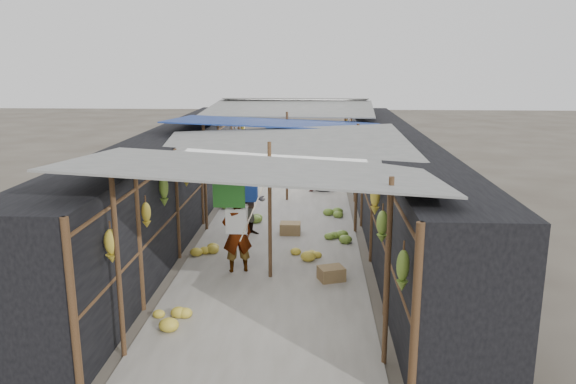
% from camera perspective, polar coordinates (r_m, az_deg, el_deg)
% --- Properties ---
extents(ground, '(80.00, 80.00, 0.00)m').
position_cam_1_polar(ground, '(8.10, -3.61, -16.62)').
color(ground, '#6B6356').
rests_on(ground, ground).
extents(aisle_slab, '(3.60, 16.00, 0.02)m').
position_cam_1_polar(aisle_slab, '(14.09, -0.64, -3.31)').
color(aisle_slab, '#9E998E').
rests_on(aisle_slab, ground).
extents(stall_left, '(1.40, 15.00, 2.30)m').
position_cam_1_polar(stall_left, '(14.23, -11.58, 1.32)').
color(stall_left, black).
rests_on(stall_left, ground).
extents(stall_right, '(1.40, 15.00, 2.30)m').
position_cam_1_polar(stall_right, '(13.90, 10.53, 1.09)').
color(stall_right, black).
rests_on(stall_right, ground).
extents(crate_near, '(0.55, 0.50, 0.27)m').
position_cam_1_polar(crate_near, '(10.61, 4.42, -8.30)').
color(crate_near, olive).
rests_on(crate_near, ground).
extents(crate_mid, '(0.48, 0.39, 0.29)m').
position_cam_1_polar(crate_mid, '(13.27, 0.23, -3.75)').
color(crate_mid, olive).
rests_on(crate_mid, ground).
extents(crate_back, '(0.44, 0.37, 0.27)m').
position_cam_1_polar(crate_back, '(17.47, -3.98, 0.36)').
color(crate_back, olive).
rests_on(crate_back, ground).
extents(black_basin, '(0.59, 0.59, 0.18)m').
position_cam_1_polar(black_basin, '(17.77, 3.62, 0.43)').
color(black_basin, black).
rests_on(black_basin, ground).
extents(vendor_elderly, '(0.65, 0.51, 1.55)m').
position_cam_1_polar(vendor_elderly, '(10.84, -5.19, -4.26)').
color(vendor_elderly, white).
rests_on(vendor_elderly, ground).
extents(shopper_blue, '(0.92, 0.80, 1.60)m').
position_cam_1_polar(shopper_blue, '(13.10, -3.99, -1.05)').
color(shopper_blue, navy).
rests_on(shopper_blue, ground).
extents(vendor_seated, '(0.52, 0.72, 1.00)m').
position_cam_1_polar(vendor_seated, '(17.51, 2.33, 1.64)').
color(vendor_seated, '#4D4843').
rests_on(vendor_seated, ground).
extents(market_canopy, '(5.62, 15.20, 2.77)m').
position_cam_1_polar(market_canopy, '(13.93, -0.48, 6.58)').
color(market_canopy, brown).
rests_on(market_canopy, ground).
extents(hanging_bananas, '(3.95, 14.46, 0.78)m').
position_cam_1_polar(hanging_bananas, '(13.52, -0.46, 3.07)').
color(hanging_bananas, gold).
rests_on(hanging_bananas, ground).
extents(floor_bananas, '(3.46, 7.51, 0.28)m').
position_cam_1_polar(floor_bananas, '(12.75, -2.20, -4.54)').
color(floor_bananas, olive).
rests_on(floor_bananas, ground).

